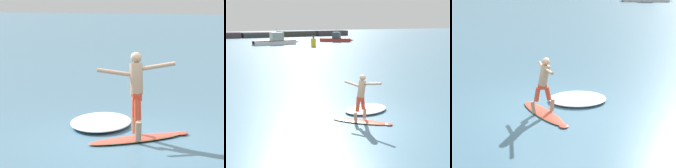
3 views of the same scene
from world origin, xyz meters
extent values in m
plane|color=slate|center=(0.00, 0.00, 0.00)|extent=(200.00, 200.00, 0.00)
ellipsoid|color=#DC503E|center=(-0.02, -0.12, 0.04)|extent=(2.01, 1.92, 0.08)
ellipsoid|color=#DC503E|center=(0.81, -0.90, 0.04)|extent=(0.43, 0.43, 0.07)
ellipsoid|color=#339E56|center=(-0.02, -0.12, 0.04)|extent=(2.02, 1.94, 0.03)
cone|color=black|center=(-0.69, 0.51, -0.06)|extent=(0.07, 0.07, 0.14)
cone|color=black|center=(-0.68, 0.30, -0.06)|extent=(0.07, 0.07, 0.14)
cone|color=black|center=(-0.48, 0.51, -0.06)|extent=(0.07, 0.07, 0.14)
cylinder|color=tan|center=(0.27, 0.03, 0.28)|extent=(0.22, 0.20, 0.43)
cylinder|color=#DA452A|center=(0.14, -0.03, 0.71)|extent=(0.27, 0.24, 0.47)
cylinder|color=tan|center=(-0.31, -0.26, 0.28)|extent=(0.22, 0.20, 0.43)
cylinder|color=#DA452A|center=(-0.18, -0.20, 0.71)|extent=(0.27, 0.24, 0.47)
cube|color=#DA452A|center=(-0.02, -0.12, 0.98)|extent=(0.32, 0.30, 0.16)
cylinder|color=tan|center=(0.04, -0.09, 1.35)|extent=(0.49, 0.44, 0.72)
sphere|color=tan|center=(0.10, -0.06, 1.80)|extent=(0.24, 0.24, 0.24)
cylinder|color=tan|center=(-0.15, 0.38, 1.49)|extent=(0.40, 0.68, 0.21)
cylinder|color=tan|center=(0.31, -0.50, 1.61)|extent=(0.41, 0.68, 0.20)
ellipsoid|color=white|center=(0.97, 1.15, 0.09)|extent=(2.39, 1.93, 0.18)
camera|label=1|loc=(-10.60, -3.90, 3.03)|focal=85.00mm
camera|label=2|loc=(-5.80, -10.57, 4.05)|focal=50.00mm
camera|label=3|loc=(2.29, -9.23, 4.54)|focal=50.00mm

